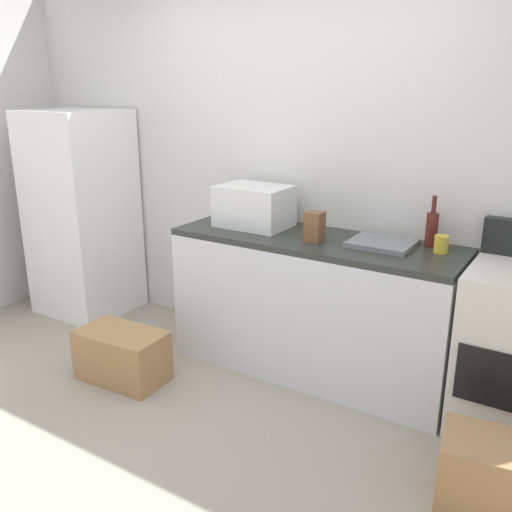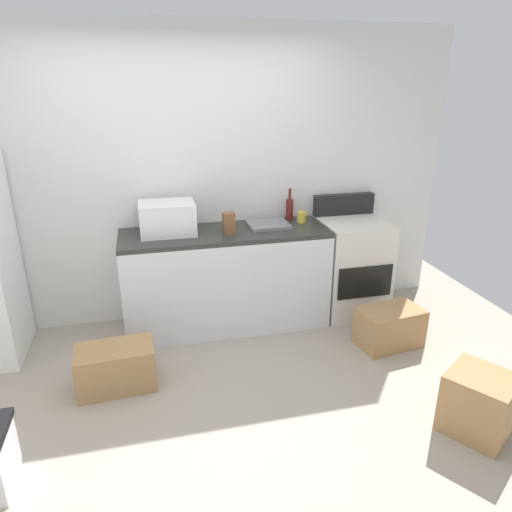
{
  "view_description": "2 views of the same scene",
  "coord_description": "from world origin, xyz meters",
  "px_view_note": "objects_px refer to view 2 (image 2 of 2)",
  "views": [
    {
      "loc": [
        1.73,
        -1.75,
        1.81
      ],
      "look_at": [
        0.27,
        0.56,
        0.95
      ],
      "focal_mm": 38.59,
      "sensor_mm": 36.0,
      "label": 1
    },
    {
      "loc": [
        -0.35,
        -2.59,
        2.12
      ],
      "look_at": [
        0.41,
        0.51,
        0.91
      ],
      "focal_mm": 32.52,
      "sensor_mm": 36.0,
      "label": 2
    }
  ],
  "objects_px": {
    "microwave": "(167,218)",
    "knife_block": "(229,223)",
    "stove_oven": "(351,265)",
    "wine_bottle": "(289,209)",
    "cardboard_box_small": "(478,403)",
    "coffee_mug": "(301,217)",
    "cardboard_box_large": "(116,367)",
    "cardboard_box_medium": "(389,327)"
  },
  "relations": [
    {
      "from": "coffee_mug",
      "to": "cardboard_box_small",
      "type": "bearing_deg",
      "value": -73.17
    },
    {
      "from": "coffee_mug",
      "to": "cardboard_box_small",
      "type": "relative_size",
      "value": 0.24
    },
    {
      "from": "coffee_mug",
      "to": "cardboard_box_large",
      "type": "distance_m",
      "value": 2.05
    },
    {
      "from": "microwave",
      "to": "knife_block",
      "type": "height_order",
      "value": "microwave"
    },
    {
      "from": "coffee_mug",
      "to": "knife_block",
      "type": "relative_size",
      "value": 0.56
    },
    {
      "from": "cardboard_box_large",
      "to": "cardboard_box_small",
      "type": "distance_m",
      "value": 2.48
    },
    {
      "from": "knife_block",
      "to": "cardboard_box_small",
      "type": "relative_size",
      "value": 0.44
    },
    {
      "from": "cardboard_box_large",
      "to": "cardboard_box_medium",
      "type": "xyz_separation_m",
      "value": [
        2.23,
        0.06,
        0.0
      ]
    },
    {
      "from": "cardboard_box_small",
      "to": "coffee_mug",
      "type": "bearing_deg",
      "value": 106.83
    },
    {
      "from": "coffee_mug",
      "to": "wine_bottle",
      "type": "bearing_deg",
      "value": 130.95
    },
    {
      "from": "wine_bottle",
      "to": "knife_block",
      "type": "distance_m",
      "value": 0.68
    },
    {
      "from": "microwave",
      "to": "knife_block",
      "type": "relative_size",
      "value": 2.56
    },
    {
      "from": "wine_bottle",
      "to": "cardboard_box_large",
      "type": "distance_m",
      "value": 2.05
    },
    {
      "from": "cardboard_box_medium",
      "to": "cardboard_box_small",
      "type": "xyz_separation_m",
      "value": [
        0.02,
        -1.08,
        0.04
      ]
    },
    {
      "from": "microwave",
      "to": "cardboard_box_medium",
      "type": "distance_m",
      "value": 2.09
    },
    {
      "from": "knife_block",
      "to": "cardboard_box_small",
      "type": "distance_m",
      "value": 2.27
    },
    {
      "from": "stove_oven",
      "to": "cardboard_box_large",
      "type": "bearing_deg",
      "value": -160.79
    },
    {
      "from": "wine_bottle",
      "to": "cardboard_box_large",
      "type": "height_order",
      "value": "wine_bottle"
    },
    {
      "from": "cardboard_box_large",
      "to": "cardboard_box_medium",
      "type": "bearing_deg",
      "value": 1.54
    },
    {
      "from": "knife_block",
      "to": "cardboard_box_small",
      "type": "bearing_deg",
      "value": -53.26
    },
    {
      "from": "coffee_mug",
      "to": "cardboard_box_large",
      "type": "bearing_deg",
      "value": -153.34
    },
    {
      "from": "cardboard_box_large",
      "to": "coffee_mug",
      "type": "bearing_deg",
      "value": 26.66
    },
    {
      "from": "microwave",
      "to": "cardboard_box_large",
      "type": "xyz_separation_m",
      "value": [
        -0.48,
        -0.81,
        -0.87
      ]
    },
    {
      "from": "microwave",
      "to": "knife_block",
      "type": "xyz_separation_m",
      "value": [
        0.5,
        -0.12,
        -0.05
      ]
    },
    {
      "from": "coffee_mug",
      "to": "cardboard_box_small",
      "type": "xyz_separation_m",
      "value": [
        0.57,
        -1.87,
        -0.74
      ]
    },
    {
      "from": "knife_block",
      "to": "cardboard_box_medium",
      "type": "xyz_separation_m",
      "value": [
        1.25,
        -0.62,
        -0.82
      ]
    },
    {
      "from": "wine_bottle",
      "to": "microwave",
      "type": "bearing_deg",
      "value": -172.8
    },
    {
      "from": "stove_oven",
      "to": "cardboard_box_medium",
      "type": "bearing_deg",
      "value": -85.47
    },
    {
      "from": "microwave",
      "to": "knife_block",
      "type": "distance_m",
      "value": 0.52
    },
    {
      "from": "microwave",
      "to": "wine_bottle",
      "type": "bearing_deg",
      "value": 7.2
    },
    {
      "from": "wine_bottle",
      "to": "cardboard_box_large",
      "type": "relative_size",
      "value": 0.54
    },
    {
      "from": "cardboard_box_large",
      "to": "stove_oven",
      "type": "bearing_deg",
      "value": 19.21
    },
    {
      "from": "cardboard_box_large",
      "to": "microwave",
      "type": "bearing_deg",
      "value": 59.23
    },
    {
      "from": "cardboard_box_small",
      "to": "wine_bottle",
      "type": "bearing_deg",
      "value": 108.3
    },
    {
      "from": "wine_bottle",
      "to": "cardboard_box_small",
      "type": "xyz_separation_m",
      "value": [
        0.65,
        -1.97,
        -0.8
      ]
    },
    {
      "from": "knife_block",
      "to": "stove_oven",
      "type": "bearing_deg",
      "value": 3.58
    },
    {
      "from": "stove_oven",
      "to": "knife_block",
      "type": "distance_m",
      "value": 1.31
    },
    {
      "from": "microwave",
      "to": "wine_bottle",
      "type": "xyz_separation_m",
      "value": [
        1.13,
        0.14,
        -0.03
      ]
    },
    {
      "from": "knife_block",
      "to": "cardboard_box_medium",
      "type": "relative_size",
      "value": 0.34
    },
    {
      "from": "wine_bottle",
      "to": "stove_oven",
      "type": "bearing_deg",
      "value": -18.26
    },
    {
      "from": "microwave",
      "to": "cardboard_box_large",
      "type": "height_order",
      "value": "microwave"
    },
    {
      "from": "microwave",
      "to": "cardboard_box_large",
      "type": "bearing_deg",
      "value": -120.77
    }
  ]
}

